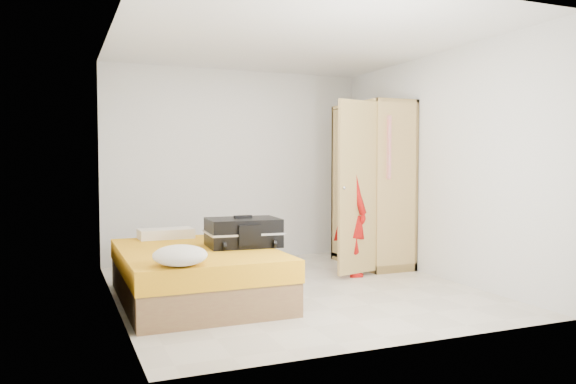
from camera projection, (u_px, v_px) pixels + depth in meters
name	position (u px, v px, depth m)	size (l,w,h in m)	color
room	(293.00, 166.00, 5.87)	(4.00, 4.02, 2.60)	beige
bed	(196.00, 274.00, 5.47)	(1.42, 2.02, 0.50)	brown
wardrobe	(371.00, 189.00, 7.22)	(1.15, 1.33, 2.10)	tan
person	(351.00, 210.00, 6.64)	(0.56, 0.37, 1.55)	red
suitcase	(243.00, 232.00, 5.60)	(0.75, 0.58, 0.31)	black
round_cushion	(180.00, 255.00, 4.54)	(0.44, 0.44, 0.17)	white
pillow	(166.00, 233.00, 6.19)	(0.59, 0.30, 0.11)	white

